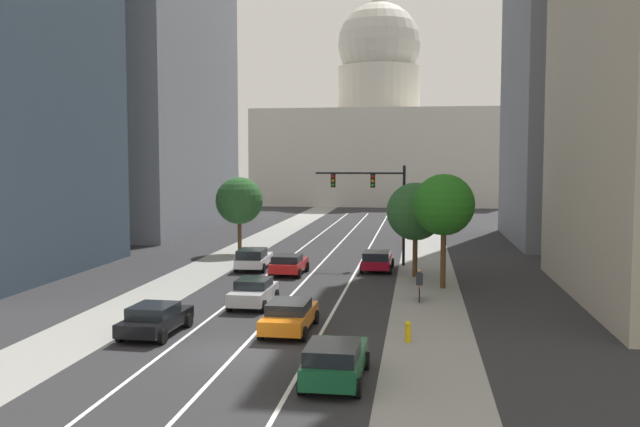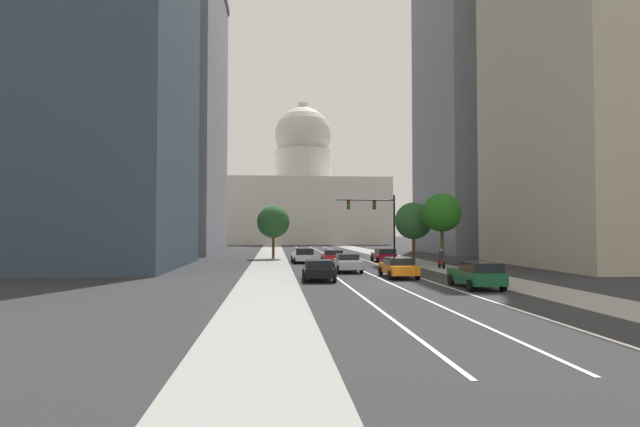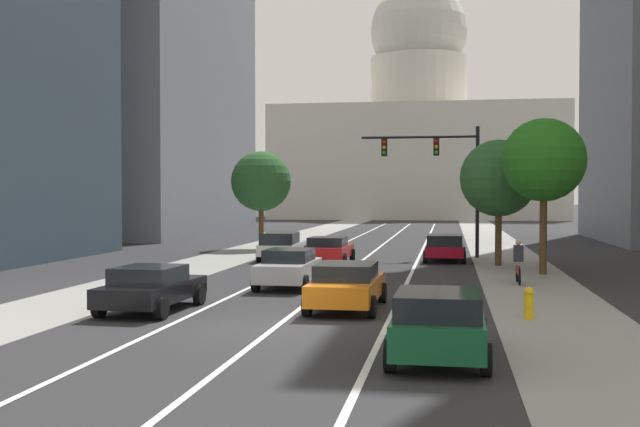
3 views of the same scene
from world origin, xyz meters
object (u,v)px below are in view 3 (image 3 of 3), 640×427
at_px(car_green, 439,322).
at_px(car_orange, 347,285).
at_px(car_black, 151,287).
at_px(capitol_building, 418,138).
at_px(car_crimson, 445,247).
at_px(car_white, 282,245).
at_px(car_silver, 289,267).
at_px(traffic_signal_mast, 442,165).
at_px(street_tree_near_left, 261,181).
at_px(car_red, 329,249).
at_px(fire_hydrant, 529,303).
at_px(cyclist, 518,262).
at_px(street_tree_mid_right, 544,160).
at_px(street_tree_near_right, 499,178).

relative_size(car_green, car_orange, 0.96).
height_order(car_black, car_orange, car_orange).
height_order(capitol_building, car_green, capitol_building).
bearing_deg(car_crimson, car_green, -179.39).
bearing_deg(car_white, car_silver, -168.94).
xyz_separation_m(traffic_signal_mast, street_tree_near_left, (-11.31, 4.51, -0.77)).
relative_size(car_red, fire_hydrant, 4.47).
xyz_separation_m(cyclist, street_tree_mid_right, (1.37, 3.82, 4.06)).
xyz_separation_m(car_black, street_tree_near_right, (11.05, 16.49, 3.51)).
bearing_deg(car_black, cyclist, -49.66).
relative_size(car_white, fire_hydrant, 5.25).
height_order(car_white, car_orange, car_white).
bearing_deg(car_green, car_black, 58.59).
bearing_deg(car_white, street_tree_mid_right, -114.76).
height_order(car_silver, traffic_signal_mast, traffic_signal_mast).
bearing_deg(street_tree_mid_right, car_green, -103.11).
bearing_deg(car_crimson, capitol_building, 3.93).
xyz_separation_m(car_green, car_black, (-8.49, 5.33, -0.07)).
bearing_deg(traffic_signal_mast, cyclist, -76.07).
distance_m(capitol_building, car_green, 97.73).
distance_m(car_white, car_silver, 11.94).
xyz_separation_m(car_crimson, street_tree_near_left, (-11.48, 7.08, 3.51)).
xyz_separation_m(capitol_building, car_silver, (-1.41, -85.39, -10.83)).
distance_m(car_white, fire_hydrant, 20.70).
relative_size(car_green, car_crimson, 1.01).
distance_m(car_white, car_red, 3.34).
relative_size(street_tree_near_left, street_tree_mid_right, 0.92).
height_order(car_green, cyclist, cyclist).
xyz_separation_m(capitol_building, car_red, (-1.42, -75.59, -10.86)).
height_order(car_black, car_red, car_red).
bearing_deg(car_green, car_silver, 26.64).
relative_size(car_green, car_silver, 1.07).
height_order(car_crimson, fire_hydrant, car_crimson).
xyz_separation_m(street_tree_near_left, street_tree_mid_right, (15.70, -12.87, 0.65)).
height_order(car_white, car_crimson, car_white).
distance_m(car_white, car_green, 24.75).
xyz_separation_m(car_crimson, cyclist, (2.84, -9.60, 0.10)).
bearing_deg(car_silver, traffic_signal_mast, -19.61).
distance_m(car_orange, street_tree_near_left, 26.01).
relative_size(car_crimson, traffic_signal_mast, 0.62).
bearing_deg(car_red, car_crimson, -65.52).
bearing_deg(car_white, car_red, -125.21).
distance_m(car_orange, fire_hydrant, 5.32).
distance_m(car_green, car_red, 22.19).
bearing_deg(street_tree_near_left, car_red, -58.49).
relative_size(car_white, car_black, 1.09).
distance_m(car_white, street_tree_mid_right, 14.31).
distance_m(car_white, street_tree_near_right, 11.64).
height_order(car_crimson, car_red, car_crimson).
bearing_deg(capitol_building, fire_hydrant, -85.86).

